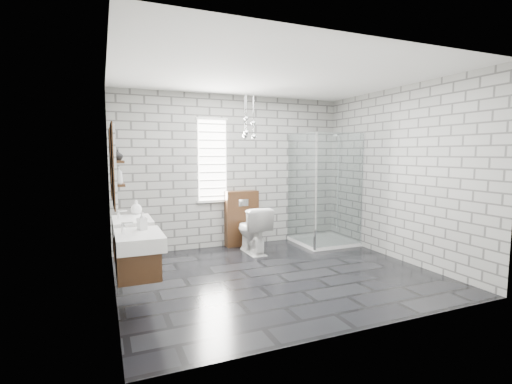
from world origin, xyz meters
TOP-DOWN VIEW (x-y plane):
  - floor at (0.00, 0.00)m, footprint 4.20×3.60m
  - ceiling at (0.00, 0.00)m, footprint 4.20×3.60m
  - wall_back at (0.00, 1.81)m, footprint 4.20×0.02m
  - wall_front at (0.00, -1.81)m, footprint 4.20×0.02m
  - wall_left at (-2.11, 0.00)m, footprint 0.02×3.60m
  - wall_right at (2.11, 0.00)m, footprint 0.02×3.60m
  - vanity_left at (-1.91, -0.55)m, footprint 0.47×0.70m
  - vanity_right at (-1.91, 0.37)m, footprint 0.47×0.70m
  - shelf_lower at (-2.03, -0.05)m, footprint 0.14×0.30m
  - shelf_upper at (-2.03, -0.05)m, footprint 0.14×0.30m
  - window at (-0.40, 1.78)m, footprint 0.56×0.05m
  - cistern_panel at (0.11, 1.70)m, footprint 0.60×0.20m
  - flush_plate at (0.11, 1.60)m, footprint 0.18×0.01m
  - shower_enclosure at (1.50, 1.18)m, footprint 1.00×1.00m
  - pendant_cluster at (0.13, 1.38)m, footprint 0.27×0.25m
  - toilet at (0.11, 1.17)m, footprint 0.46×0.78m
  - soap_bottle_a at (-1.82, -0.39)m, footprint 0.11×0.12m
  - soap_bottle_b at (-1.78, 0.73)m, footprint 0.16×0.16m
  - soap_bottle_c at (-2.02, -0.15)m, footprint 0.09×0.09m
  - vase at (-2.02, 0.01)m, footprint 0.13×0.13m

SIDE VIEW (x-z plane):
  - floor at x=0.00m, z-range -0.02..0.00m
  - toilet at x=0.11m, z-range 0.00..0.79m
  - cistern_panel at x=0.11m, z-range 0.00..1.00m
  - shower_enclosure at x=1.50m, z-range -0.51..1.52m
  - vanity_left at x=-1.91m, z-range -0.03..1.54m
  - vanity_right at x=-1.91m, z-range -0.03..1.54m
  - flush_plate at x=0.11m, z-range 0.74..0.86m
  - soap_bottle_b at x=-1.78m, z-range 0.85..1.04m
  - soap_bottle_a at x=-1.82m, z-range 0.85..1.05m
  - shelf_lower at x=-2.03m, z-range 1.31..1.33m
  - wall_back at x=0.00m, z-range 0.00..2.70m
  - wall_front at x=0.00m, z-range 0.00..2.70m
  - wall_left at x=-2.11m, z-range 0.00..2.70m
  - wall_right at x=2.11m, z-range 0.00..2.70m
  - soap_bottle_c at x=-2.02m, z-range 1.33..1.53m
  - window at x=-0.40m, z-range 0.81..2.29m
  - shelf_upper at x=-2.03m, z-range 1.57..1.59m
  - vase at x=-2.02m, z-range 1.59..1.72m
  - pendant_cluster at x=0.13m, z-range 1.70..2.49m
  - ceiling at x=0.00m, z-range 2.70..2.72m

